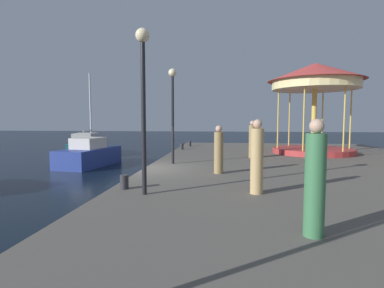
# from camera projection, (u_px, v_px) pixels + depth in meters

# --- Properties ---
(ground_plane) EXTENTS (120.00, 120.00, 0.00)m
(ground_plane) POSITION_uv_depth(u_px,v_px,m) (144.00, 188.00, 12.13)
(ground_plane) COLOR black
(quay_dock) EXTENTS (14.19, 27.68, 0.80)m
(quay_dock) POSITION_uv_depth(u_px,v_px,m) (326.00, 182.00, 11.32)
(quay_dock) COLOR #5B564F
(quay_dock) RESTS_ON ground
(motorboat_blue) EXTENTS (2.64, 4.48, 1.70)m
(motorboat_blue) POSITION_uv_depth(u_px,v_px,m) (89.00, 155.00, 17.80)
(motorboat_blue) COLOR navy
(motorboat_blue) RESTS_ON ground
(sailboat_teal) EXTENTS (2.89, 5.31, 6.50)m
(sailboat_teal) POSITION_uv_depth(u_px,v_px,m) (88.00, 146.00, 23.23)
(sailboat_teal) COLOR #19606B
(sailboat_teal) RESTS_ON ground
(carousel) EXTENTS (5.38, 5.38, 5.23)m
(carousel) POSITION_uv_depth(u_px,v_px,m) (315.00, 86.00, 17.16)
(carousel) COLOR #B23333
(carousel) RESTS_ON quay_dock
(lamp_post_mid_promenade) EXTENTS (0.36, 0.36, 4.27)m
(lamp_post_mid_promenade) POSITION_uv_depth(u_px,v_px,m) (143.00, 82.00, 7.59)
(lamp_post_mid_promenade) COLOR black
(lamp_post_mid_promenade) RESTS_ON quay_dock
(lamp_post_far_end) EXTENTS (0.36, 0.36, 4.20)m
(lamp_post_far_end) POSITION_uv_depth(u_px,v_px,m) (173.00, 99.00, 13.10)
(lamp_post_far_end) COLOR black
(lamp_post_far_end) RESTS_ON quay_dock
(bollard_center) EXTENTS (0.24, 0.24, 0.40)m
(bollard_center) POSITION_uv_depth(u_px,v_px,m) (124.00, 182.00, 8.41)
(bollard_center) COLOR #2D2D33
(bollard_center) RESTS_ON quay_dock
(bollard_south) EXTENTS (0.24, 0.24, 0.40)m
(bollard_south) POSITION_uv_depth(u_px,v_px,m) (190.00, 144.00, 22.07)
(bollard_south) COLOR #2D2D33
(bollard_south) RESTS_ON quay_dock
(bollard_north) EXTENTS (0.24, 0.24, 0.40)m
(bollard_north) POSITION_uv_depth(u_px,v_px,m) (182.00, 146.00, 19.80)
(bollard_north) COLOR #2D2D33
(bollard_north) RESTS_ON quay_dock
(person_by_the_water) EXTENTS (0.34, 0.34, 1.97)m
(person_by_the_water) POSITION_uv_depth(u_px,v_px,m) (315.00, 182.00, 4.94)
(person_by_the_water) COLOR #387247
(person_by_the_water) RESTS_ON quay_dock
(person_far_corner) EXTENTS (0.34, 0.34, 1.76)m
(person_far_corner) POSITION_uv_depth(u_px,v_px,m) (219.00, 151.00, 10.85)
(person_far_corner) COLOR #937A4C
(person_far_corner) RESTS_ON quay_dock
(person_mid_promenade) EXTENTS (0.34, 0.34, 1.97)m
(person_mid_promenade) POSITION_uv_depth(u_px,v_px,m) (257.00, 159.00, 7.84)
(person_mid_promenade) COLOR tan
(person_mid_promenade) RESTS_ON quay_dock
(person_near_carousel) EXTENTS (0.34, 0.34, 1.93)m
(person_near_carousel) POSITION_uv_depth(u_px,v_px,m) (252.00, 140.00, 15.32)
(person_near_carousel) COLOR #937A4C
(person_near_carousel) RESTS_ON quay_dock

